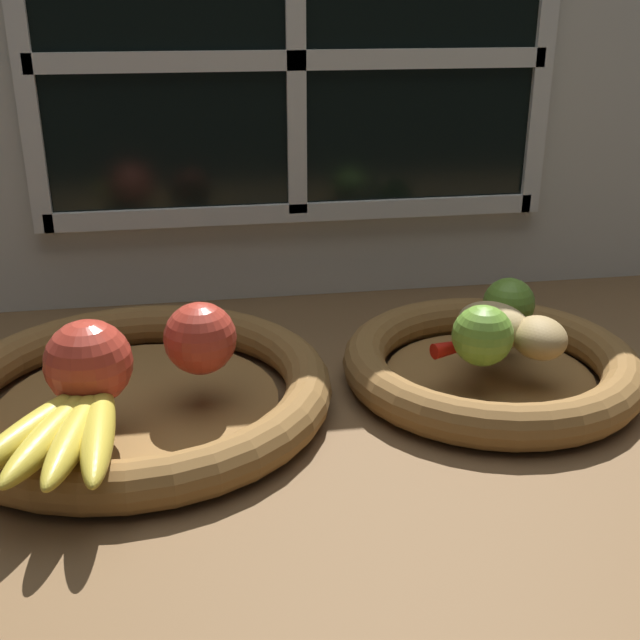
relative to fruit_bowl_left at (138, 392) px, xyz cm
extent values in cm
cube|color=brown|center=(20.04, 1.29, -3.57)|extent=(140.00, 90.00, 3.00)
cube|color=silver|center=(20.04, 31.29, 25.43)|extent=(140.00, 3.00, 55.00)
cube|color=black|center=(20.04, 29.39, 28.93)|extent=(64.00, 0.80, 38.00)
cube|color=white|center=(20.04, 28.79, 28.93)|extent=(2.40, 1.20, 38.00)
cube|color=white|center=(20.04, 28.79, 28.93)|extent=(64.00, 1.20, 2.40)
cube|color=white|center=(-11.96, 28.79, 28.93)|extent=(2.40, 1.20, 40.40)
cube|color=white|center=(52.04, 28.79, 28.93)|extent=(2.40, 1.20, 40.40)
cube|color=white|center=(20.04, 28.79, 9.93)|extent=(64.00, 1.20, 2.40)
cylinder|color=brown|center=(0.00, 0.00, -1.57)|extent=(27.82, 27.82, 1.00)
torus|color=brown|center=(0.00, 0.00, 0.18)|extent=(38.42, 38.42, 4.50)
cylinder|color=brown|center=(36.52, 0.00, -1.57)|extent=(21.95, 21.95, 1.00)
torus|color=brown|center=(36.52, 0.00, 0.18)|extent=(31.27, 31.27, 4.50)
sphere|color=#B73828|center=(6.40, -1.47, 5.93)|extent=(7.01, 7.01, 7.01)
sphere|color=#B73828|center=(-3.46, -6.21, 6.32)|extent=(7.78, 7.78, 7.78)
ellipsoid|color=gold|center=(-6.99, -12.40, 3.77)|extent=(11.19, 16.01, 2.69)
ellipsoid|color=gold|center=(-5.49, -13.12, 3.77)|extent=(8.42, 16.99, 2.69)
ellipsoid|color=gold|center=(-3.88, -13.54, 3.77)|extent=(5.33, 17.32, 2.69)
ellipsoid|color=gold|center=(-2.22, -13.64, 3.77)|extent=(3.34, 17.20, 2.69)
sphere|color=brown|center=(-2.54, -5.09, 3.77)|extent=(2.42, 2.42, 2.42)
ellipsoid|color=tan|center=(36.52, 0.00, 4.70)|extent=(9.46, 9.88, 4.54)
ellipsoid|color=#A38451|center=(40.00, -3.48, 4.47)|extent=(6.25, 7.24, 4.08)
sphere|color=#6B9E33|center=(33.70, -4.22, 5.46)|extent=(6.07, 6.07, 6.07)
sphere|color=olive|center=(39.80, 4.22, 5.23)|extent=(5.61, 5.61, 5.61)
cone|color=red|center=(34.77, -0.79, 3.24)|extent=(11.17, 4.88, 1.63)
camera|label=1|loc=(6.33, -72.03, 36.41)|focal=44.67mm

